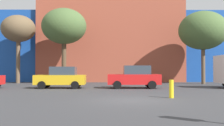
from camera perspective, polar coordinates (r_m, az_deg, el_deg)
The scene contains 8 objects.
ground_plane at distance 14.02m, azimuth 4.02°, elevation -7.71°, with size 200.00×200.00×0.00m, color #38383A.
building_backdrop at distance 39.15m, azimuth -0.25°, elevation 3.74°, with size 31.68×11.87×12.50m.
parked_car_1 at distance 22.99m, azimuth -10.56°, elevation -2.99°, with size 4.11×2.02×1.78m.
parked_car_2 at distance 22.73m, azimuth 4.72°, elevation -2.92°, with size 4.32×2.12×1.87m.
bare_tree_0 at distance 32.84m, azimuth -18.96°, elevation 6.67°, with size 3.80×3.80×7.70m.
bare_tree_1 at distance 30.20m, azimuth -9.97°, elevation 7.48°, with size 4.82×4.82×8.16m.
bare_tree_2 at distance 31.11m, azimuth 18.45°, elevation 6.42°, with size 5.18×5.18×7.82m.
bollard_yellow_0 at distance 15.27m, azimuth 12.28°, elevation -5.30°, with size 0.24×0.24×0.99m, color yellow.
Camera 1 is at (-1.09, -13.89, 1.55)m, focal length 43.81 mm.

